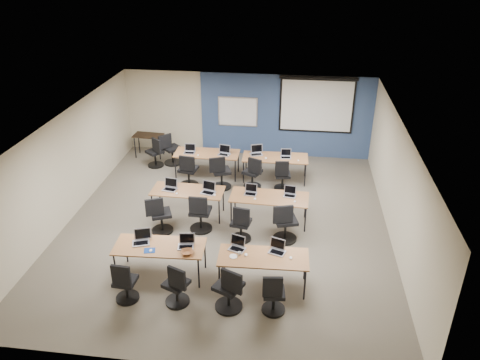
# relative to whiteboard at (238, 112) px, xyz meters

# --- Properties ---
(floor) EXTENTS (8.00, 9.00, 0.02)m
(floor) POSITION_rel_whiteboard_xyz_m (0.30, -4.43, -1.45)
(floor) COLOR #6B6354
(floor) RESTS_ON ground
(ceiling) EXTENTS (8.00, 9.00, 0.02)m
(ceiling) POSITION_rel_whiteboard_xyz_m (0.30, -4.43, 1.25)
(ceiling) COLOR white
(ceiling) RESTS_ON ground
(wall_back) EXTENTS (8.00, 0.04, 2.70)m
(wall_back) POSITION_rel_whiteboard_xyz_m (0.30, 0.07, -0.10)
(wall_back) COLOR beige
(wall_back) RESTS_ON ground
(wall_front) EXTENTS (8.00, 0.04, 2.70)m
(wall_front) POSITION_rel_whiteboard_xyz_m (0.30, -8.93, -0.10)
(wall_front) COLOR beige
(wall_front) RESTS_ON ground
(wall_left) EXTENTS (0.04, 9.00, 2.70)m
(wall_left) POSITION_rel_whiteboard_xyz_m (-3.70, -4.43, -0.10)
(wall_left) COLOR beige
(wall_left) RESTS_ON ground
(wall_right) EXTENTS (0.04, 9.00, 2.70)m
(wall_right) POSITION_rel_whiteboard_xyz_m (4.30, -4.43, -0.10)
(wall_right) COLOR beige
(wall_right) RESTS_ON ground
(blue_accent_panel) EXTENTS (5.50, 0.04, 2.70)m
(blue_accent_panel) POSITION_rel_whiteboard_xyz_m (1.55, 0.04, -0.10)
(blue_accent_panel) COLOR #3D5977
(blue_accent_panel) RESTS_ON wall_back
(whiteboard) EXTENTS (1.28, 0.03, 0.98)m
(whiteboard) POSITION_rel_whiteboard_xyz_m (0.00, 0.00, 0.00)
(whiteboard) COLOR silver
(whiteboard) RESTS_ON wall_back
(projector_screen) EXTENTS (2.40, 0.10, 1.82)m
(projector_screen) POSITION_rel_whiteboard_xyz_m (2.50, -0.02, 0.44)
(projector_screen) COLOR black
(projector_screen) RESTS_ON wall_back
(training_table_front_left) EXTENTS (1.88, 0.79, 0.73)m
(training_table_front_left) POSITION_rel_whiteboard_xyz_m (-0.76, -6.60, -0.76)
(training_table_front_left) COLOR #A67A38
(training_table_front_left) RESTS_ON floor
(training_table_front_right) EXTENTS (1.82, 0.76, 0.73)m
(training_table_front_right) POSITION_rel_whiteboard_xyz_m (1.41, -6.69, -0.76)
(training_table_front_right) COLOR #AA6C2C
(training_table_front_right) RESTS_ON floor
(training_table_mid_left) EXTENTS (1.84, 0.76, 0.73)m
(training_table_mid_left) POSITION_rel_whiteboard_xyz_m (-0.74, -4.14, -0.76)
(training_table_mid_left) COLOR #A17134
(training_table_mid_left) RESTS_ON floor
(training_table_mid_right) EXTENTS (1.94, 0.81, 0.73)m
(training_table_mid_right) POSITION_rel_whiteboard_xyz_m (1.35, -4.21, -0.76)
(training_table_mid_right) COLOR #A16F3D
(training_table_mid_right) RESTS_ON floor
(training_table_back_left) EXTENTS (1.92, 0.80, 0.73)m
(training_table_back_left) POSITION_rel_whiteboard_xyz_m (-0.70, -1.77, -0.76)
(training_table_back_left) COLOR brown
(training_table_back_left) RESTS_ON floor
(training_table_back_right) EXTENTS (1.91, 0.80, 0.73)m
(training_table_back_right) POSITION_rel_whiteboard_xyz_m (1.35, -1.81, -0.76)
(training_table_back_right) COLOR brown
(training_table_back_right) RESTS_ON floor
(laptop_0) EXTENTS (0.36, 0.30, 0.27)m
(laptop_0) POSITION_rel_whiteboard_xyz_m (-1.17, -6.51, -0.65)
(laptop_0) COLOR #B5B5BF
(laptop_0) RESTS_ON training_table_front_left
(mouse_0) EXTENTS (0.09, 0.11, 0.03)m
(mouse_0) POSITION_rel_whiteboard_xyz_m (-0.89, -6.80, -0.71)
(mouse_0) COLOR white
(mouse_0) RESTS_ON training_table_front_left
(task_chair_0) EXTENTS (0.46, 0.46, 0.95)m
(task_chair_0) POSITION_rel_whiteboard_xyz_m (-1.23, -7.50, -1.06)
(task_chair_0) COLOR black
(task_chair_0) RESTS_ON floor
(laptop_1) EXTENTS (0.33, 0.28, 0.25)m
(laptop_1) POSITION_rel_whiteboard_xyz_m (-0.21, -6.53, -0.66)
(laptop_1) COLOR #AFAFB6
(laptop_1) RESTS_ON training_table_front_left
(mouse_1) EXTENTS (0.08, 0.10, 0.03)m
(mouse_1) POSITION_rel_whiteboard_xyz_m (-0.06, -6.66, -0.71)
(mouse_1) COLOR white
(mouse_1) RESTS_ON training_table_front_left
(task_chair_1) EXTENTS (0.51, 0.48, 0.97)m
(task_chair_1) POSITION_rel_whiteboard_xyz_m (-0.20, -7.47, -1.05)
(task_chair_1) COLOR black
(task_chair_1) RESTS_ON floor
(laptop_2) EXTENTS (0.33, 0.28, 0.25)m
(laptop_2) POSITION_rel_whiteboard_xyz_m (0.85, -6.47, -0.66)
(laptop_2) COLOR #B4B4B4
(laptop_2) RESTS_ON training_table_front_right
(mouse_2) EXTENTS (0.08, 0.11, 0.04)m
(mouse_2) POSITION_rel_whiteboard_xyz_m (1.06, -6.69, -0.71)
(mouse_2) COLOR white
(mouse_2) RESTS_ON training_table_front_right
(task_chair_2) EXTENTS (0.58, 0.54, 1.02)m
(task_chair_2) POSITION_rel_whiteboard_xyz_m (0.83, -7.48, -1.03)
(task_chair_2) COLOR black
(task_chair_2) RESTS_ON floor
(laptop_3) EXTENTS (0.32, 0.28, 0.25)m
(laptop_3) POSITION_rel_whiteboard_xyz_m (1.67, -6.48, -0.66)
(laptop_3) COLOR #B2B2B2
(laptop_3) RESTS_ON training_table_front_right
(mouse_3) EXTENTS (0.07, 0.10, 0.03)m
(mouse_3) POSITION_rel_whiteboard_xyz_m (1.95, -6.68, -0.71)
(mouse_3) COLOR white
(mouse_3) RESTS_ON training_table_front_right
(task_chair_3) EXTENTS (0.46, 0.46, 0.95)m
(task_chair_3) POSITION_rel_whiteboard_xyz_m (1.67, -7.46, -1.06)
(task_chair_3) COLOR black
(task_chair_3) RESTS_ON floor
(laptop_4) EXTENTS (0.35, 0.29, 0.26)m
(laptop_4) POSITION_rel_whiteboard_xyz_m (-1.19, -4.12, -0.66)
(laptop_4) COLOR silver
(laptop_4) RESTS_ON training_table_mid_left
(mouse_4) EXTENTS (0.08, 0.11, 0.03)m
(mouse_4) POSITION_rel_whiteboard_xyz_m (-0.96, -4.37, -0.71)
(mouse_4) COLOR white
(mouse_4) RESTS_ON training_table_mid_left
(task_chair_4) EXTENTS (0.56, 0.53, 1.01)m
(task_chair_4) POSITION_rel_whiteboard_xyz_m (-1.23, -5.03, -1.03)
(task_chair_4) COLOR black
(task_chair_4) RESTS_ON floor
(laptop_5) EXTENTS (0.35, 0.30, 0.26)m
(laptop_5) POSITION_rel_whiteboard_xyz_m (-0.19, -4.17, -0.65)
(laptop_5) COLOR silver
(laptop_5) RESTS_ON training_table_mid_left
(mouse_5) EXTENTS (0.08, 0.11, 0.04)m
(mouse_5) POSITION_rel_whiteboard_xyz_m (-0.01, -4.32, -0.71)
(mouse_5) COLOR white
(mouse_5) RESTS_ON training_table_mid_left
(task_chair_5) EXTENTS (0.55, 0.55, 1.03)m
(task_chair_5) POSITION_rel_whiteboard_xyz_m (-0.28, -4.83, -1.02)
(task_chair_5) COLOR black
(task_chair_5) RESTS_ON floor
(laptop_6) EXTENTS (0.31, 0.26, 0.23)m
(laptop_6) POSITION_rel_whiteboard_xyz_m (0.87, -4.11, -0.66)
(laptop_6) COLOR silver
(laptop_6) RESTS_ON training_table_mid_right
(mouse_6) EXTENTS (0.08, 0.11, 0.04)m
(mouse_6) POSITION_rel_whiteboard_xyz_m (1.01, -4.38, -0.71)
(mouse_6) COLOR white
(mouse_6) RESTS_ON training_table_mid_right
(task_chair_6) EXTENTS (0.49, 0.49, 0.97)m
(task_chair_6) POSITION_rel_whiteboard_xyz_m (0.76, -5.13, -1.05)
(task_chair_6) COLOR black
(task_chair_6) RESTS_ON floor
(laptop_7) EXTENTS (0.30, 0.26, 0.23)m
(laptop_7) POSITION_rel_whiteboard_xyz_m (1.85, -4.08, -0.66)
(laptop_7) COLOR #A6A6AE
(laptop_7) RESTS_ON training_table_mid_right
(mouse_7) EXTENTS (0.08, 0.10, 0.03)m
(mouse_7) POSITION_rel_whiteboard_xyz_m (1.98, -4.39, -0.71)
(mouse_7) COLOR white
(mouse_7) RESTS_ON training_table_mid_right
(task_chair_7) EXTENTS (0.58, 0.57, 1.04)m
(task_chair_7) POSITION_rel_whiteboard_xyz_m (1.78, -5.00, -1.02)
(task_chair_7) COLOR black
(task_chair_7) RESTS_ON floor
(laptop_8) EXTENTS (0.33, 0.28, 0.25)m
(laptop_8) POSITION_rel_whiteboard_xyz_m (-1.22, -1.80, -0.66)
(laptop_8) COLOR #ADADBA
(laptop_8) RESTS_ON training_table_back_left
(mouse_8) EXTENTS (0.08, 0.10, 0.03)m
(mouse_8) POSITION_rel_whiteboard_xyz_m (-0.92, -1.98, -0.71)
(mouse_8) COLOR white
(mouse_8) RESTS_ON training_table_back_left
(task_chair_8) EXTENTS (0.56, 0.56, 1.03)m
(task_chair_8) POSITION_rel_whiteboard_xyz_m (-1.10, -2.58, -1.02)
(task_chair_8) COLOR black
(task_chair_8) RESTS_ON floor
(laptop_9) EXTENTS (0.35, 0.30, 0.26)m
(laptop_9) POSITION_rel_whiteboard_xyz_m (-0.17, -1.80, -0.66)
(laptop_9) COLOR #B8B8BA
(laptop_9) RESTS_ON training_table_back_left
(mouse_9) EXTENTS (0.08, 0.11, 0.04)m
(mouse_9) POSITION_rel_whiteboard_xyz_m (-0.04, -1.90, -0.71)
(mouse_9) COLOR white
(mouse_9) RESTS_ON training_table_back_left
(task_chair_9) EXTENTS (0.58, 0.56, 1.03)m
(task_chair_9) POSITION_rel_whiteboard_xyz_m (-0.16, -2.57, -1.02)
(task_chair_9) COLOR black
(task_chair_9) RESTS_ON floor
(laptop_10) EXTENTS (0.36, 0.30, 0.27)m
(laptop_10) POSITION_rel_whiteboard_xyz_m (0.78, -1.66, -0.65)
(laptop_10) COLOR #A2A2AB
(laptop_10) RESTS_ON training_table_back_right
(mouse_10) EXTENTS (0.08, 0.11, 0.04)m
(mouse_10) POSITION_rel_whiteboard_xyz_m (1.08, -1.95, -0.71)
(mouse_10) COLOR white
(mouse_10) RESTS_ON training_table_back_right
(task_chair_10) EXTENTS (0.55, 0.51, 0.99)m
(task_chair_10) POSITION_rel_whiteboard_xyz_m (0.76, -2.44, -1.04)
(task_chair_10) COLOR black
(task_chair_10) RESTS_ON floor
(laptop_11) EXTENTS (0.31, 0.26, 0.23)m
(laptop_11) POSITION_rel_whiteboard_xyz_m (1.65, -1.78, -0.66)
(laptop_11) COLOR #AEAEBD
(laptop_11) RESTS_ON training_table_back_right
(mouse_11) EXTENTS (0.07, 0.09, 0.03)m
(mouse_11) POSITION_rel_whiteboard_xyz_m (2.02, -1.98, -0.71)
(mouse_11) COLOR white
(mouse_11) RESTS_ON training_table_back_right
(task_chair_11) EXTENTS (0.47, 0.47, 0.96)m
(task_chair_11) POSITION_rel_whiteboard_xyz_m (1.60, -2.44, -1.06)
(task_chair_11) COLOR black
(task_chair_11) RESTS_ON floor
(blue_mousepad) EXTENTS (0.26, 0.24, 0.01)m
(blue_mousepad) POSITION_rel_whiteboard_xyz_m (-0.92, -6.79, -0.72)
(blue_mousepad) COLOR navy
(blue_mousepad) RESTS_ON training_table_front_left
(snack_bowl) EXTENTS (0.35, 0.35, 0.07)m
(snack_bowl) POSITION_rel_whiteboard_xyz_m (-0.13, -6.79, -0.68)
(snack_bowl) COLOR #9D592A
(snack_bowl) RESTS_ON training_table_front_left
(snack_plate) EXTENTS (0.19, 0.19, 0.01)m
(snack_plate) POSITION_rel_whiteboard_xyz_m (0.81, -6.77, -0.71)
(snack_plate) COLOR white
(snack_plate) RESTS_ON training_table_front_right
(coffee_cup) EXTENTS (0.06, 0.06, 0.05)m
(coffee_cup) POSITION_rel_whiteboard_xyz_m (0.93, -6.72, -0.68)
(coffee_cup) COLOR white
(coffee_cup) RESTS_ON snack_plate
(utility_table) EXTENTS (0.94, 0.52, 0.75)m
(utility_table) POSITION_rel_whiteboard_xyz_m (-2.87, -0.62, -0.79)
(utility_table) COLOR black
(utility_table) RESTS_ON floor
(spare_chair_a) EXTENTS (0.67, 0.56, 1.03)m
(spare_chair_a) POSITION_rel_whiteboard_xyz_m (-2.00, -1.13, -1.02)
(spare_chair_a) COLOR black
(spare_chair_a) RESTS_ON floor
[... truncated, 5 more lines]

